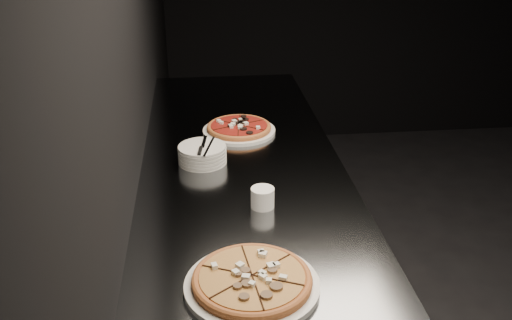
{
  "coord_description": "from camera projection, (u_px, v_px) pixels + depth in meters",
  "views": [
    {
      "loc": [
        -2.28,
        -1.8,
        1.83
      ],
      "look_at": [
        -2.08,
        0.09,
        0.94
      ],
      "focal_mm": 40.0,
      "sensor_mm": 36.0,
      "label": 1
    }
  ],
  "objects": [
    {
      "name": "wall_left",
      "position": [
        125.0,
        45.0,
        1.78
      ],
      "size": [
        0.02,
        5.0,
        2.8
      ],
      "primitive_type": "cube",
      "color": "black",
      "rests_on": "floor"
    },
    {
      "name": "counter",
      "position": [
        246.0,
        282.0,
        2.21
      ],
      "size": [
        0.74,
        2.44,
        0.92
      ],
      "color": "slate",
      "rests_on": "floor"
    },
    {
      "name": "ramekin",
      "position": [
        263.0,
        197.0,
        1.81
      ],
      "size": [
        0.08,
        0.08,
        0.07
      ],
      "color": "white",
      "rests_on": "counter"
    },
    {
      "name": "pizza_mushroom",
      "position": [
        252.0,
        281.0,
        1.44
      ],
      "size": [
        0.4,
        0.4,
        0.04
      ],
      "rotation": [
        0.0,
        0.0,
        -0.42
      ],
      "color": "silver",
      "rests_on": "counter"
    },
    {
      "name": "cutlery",
      "position": [
        204.0,
        147.0,
        2.08
      ],
      "size": [
        0.09,
        0.18,
        0.01
      ],
      "rotation": [
        0.0,
        0.0,
        -0.14
      ],
      "color": "silver",
      "rests_on": "plate_stack"
    },
    {
      "name": "pizza_tomato",
      "position": [
        239.0,
        128.0,
        2.38
      ],
      "size": [
        0.35,
        0.35,
        0.04
      ],
      "rotation": [
        0.0,
        0.0,
        0.41
      ],
      "color": "silver",
      "rests_on": "counter"
    },
    {
      "name": "plate_stack",
      "position": [
        202.0,
        154.0,
        2.11
      ],
      "size": [
        0.18,
        0.18,
        0.07
      ],
      "color": "silver",
      "rests_on": "counter"
    }
  ]
}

